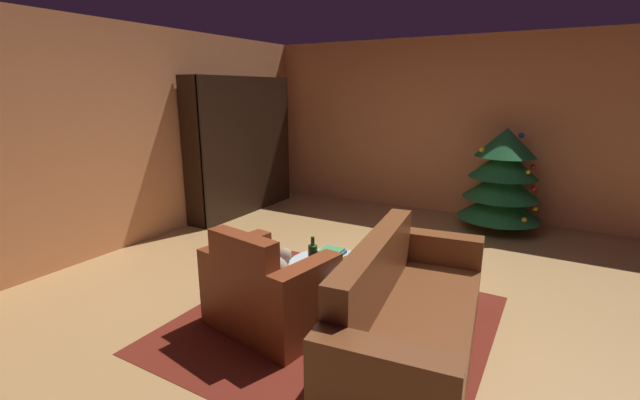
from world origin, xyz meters
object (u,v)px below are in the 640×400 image
object	(u,v)px
coffee_table	(330,269)
bottle_on_table	(313,257)
armchair_red	(268,292)
book_stack_on_table	(331,256)
decorated_tree	(502,180)
couch_red	(408,322)
bookshelf_unit	(247,148)

from	to	relation	value
coffee_table	bottle_on_table	bearing A→B (deg)	-107.94
armchair_red	book_stack_on_table	bearing A→B (deg)	45.83
decorated_tree	coffee_table	bearing A→B (deg)	-105.41
couch_red	armchair_red	bearing A→B (deg)	-173.94
coffee_table	book_stack_on_table	bearing A→B (deg)	-26.06
coffee_table	bookshelf_unit	bearing A→B (deg)	139.80
couch_red	bottle_on_table	size ratio (longest dim) A/B	7.56
couch_red	decorated_tree	distance (m)	3.45
bookshelf_unit	coffee_table	distance (m)	3.56
bookshelf_unit	bottle_on_table	xyz separation A→B (m)	(2.63, -2.45, -0.38)
coffee_table	book_stack_on_table	size ratio (longest dim) A/B	3.20
bookshelf_unit	bottle_on_table	size ratio (longest dim) A/B	7.50
coffee_table	decorated_tree	xyz separation A→B (m)	(0.87, 3.15, 0.26)
bookshelf_unit	couch_red	world-z (taller)	bookshelf_unit
decorated_tree	bottle_on_table	bearing A→B (deg)	-105.54
bookshelf_unit	armchair_red	size ratio (longest dim) A/B	1.96
coffee_table	bottle_on_table	distance (m)	0.24
book_stack_on_table	bottle_on_table	world-z (taller)	bottle_on_table
bookshelf_unit	couch_red	xyz separation A→B (m)	(3.45, -2.54, -0.66)
armchair_red	coffee_table	bearing A→B (deg)	47.97
bookshelf_unit	coffee_table	bearing A→B (deg)	-40.20
bookshelf_unit	armchair_red	xyz separation A→B (m)	(2.34, -2.66, -0.66)
couch_red	decorated_tree	size ratio (longest dim) A/B	1.49
coffee_table	bottle_on_table	xyz separation A→B (m)	(-0.06, -0.18, 0.16)
bookshelf_unit	armchair_red	bearing A→B (deg)	-48.63
armchair_red	bottle_on_table	size ratio (longest dim) A/B	3.82
couch_red	decorated_tree	xyz separation A→B (m)	(0.11, 3.42, 0.39)
bottle_on_table	coffee_table	bearing A→B (deg)	72.06
armchair_red	couch_red	world-z (taller)	couch_red
bookshelf_unit	decorated_tree	bearing A→B (deg)	13.93
armchair_red	decorated_tree	bearing A→B (deg)	71.03
armchair_red	bookshelf_unit	bearing A→B (deg)	131.37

